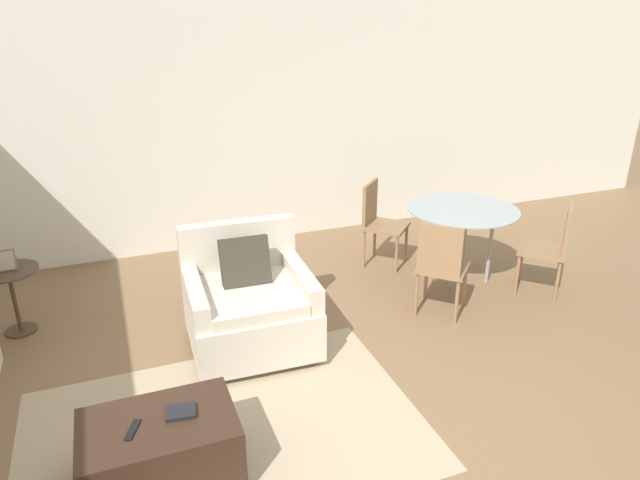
{
  "coord_description": "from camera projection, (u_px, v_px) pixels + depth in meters",
  "views": [
    {
      "loc": [
        -1.48,
        -2.43,
        2.6
      ],
      "look_at": [
        0.14,
        1.78,
        0.75
      ],
      "focal_mm": 32.0,
      "sensor_mm": 36.0,
      "label": 1
    }
  ],
  "objects": [
    {
      "name": "ground_plane",
      "position": [
        400.0,
        454.0,
        3.57
      ],
      "size": [
        20.0,
        20.0,
        0.0
      ],
      "primitive_type": "plane",
      "color": "brown"
    },
    {
      "name": "wall_back",
      "position": [
        242.0,
        125.0,
        6.35
      ],
      "size": [
        12.0,
        0.06,
        2.75
      ],
      "color": "white",
      "rests_on": "ground_plane"
    },
    {
      "name": "area_rug",
      "position": [
        225.0,
        429.0,
        3.78
      ],
      "size": [
        2.59,
        1.78,
        0.01
      ],
      "color": "tan",
      "rests_on": "ground_plane"
    },
    {
      "name": "armchair",
      "position": [
        249.0,
        305.0,
        4.59
      ],
      "size": [
        1.0,
        0.97,
        0.96
      ],
      "color": "beige",
      "rests_on": "ground_plane"
    },
    {
      "name": "ottoman",
      "position": [
        161.0,
        448.0,
        3.29
      ],
      "size": [
        0.88,
        0.57,
        0.43
      ],
      "color": "#382319",
      "rests_on": "ground_plane"
    },
    {
      "name": "book_stack",
      "position": [
        181.0,
        412.0,
        3.28
      ],
      "size": [
        0.18,
        0.15,
        0.02
      ],
      "color": "black",
      "rests_on": "ottoman"
    },
    {
      "name": "tv_remote_primary",
      "position": [
        133.0,
        430.0,
        3.15
      ],
      "size": [
        0.11,
        0.17,
        0.01
      ],
      "color": "black",
      "rests_on": "ottoman"
    },
    {
      "name": "side_table",
      "position": [
        12.0,
        289.0,
        4.77
      ],
      "size": [
        0.47,
        0.47,
        0.58
      ],
      "color": "#4C3828",
      "rests_on": "ground_plane"
    },
    {
      "name": "picture_frame",
      "position": [
        5.0,
        261.0,
        4.67
      ],
      "size": [
        0.15,
        0.07,
        0.18
      ],
      "color": "#8C6647",
      "rests_on": "side_table"
    },
    {
      "name": "dining_table",
      "position": [
        462.0,
        216.0,
        5.68
      ],
      "size": [
        1.1,
        1.1,
        0.75
      ],
      "color": "#99A8AD",
      "rests_on": "ground_plane"
    },
    {
      "name": "dining_chair_near_left",
      "position": [
        441.0,
        263.0,
        5.0
      ],
      "size": [
        0.59,
        0.59,
        0.9
      ],
      "color": "#93704C",
      "rests_on": "ground_plane"
    },
    {
      "name": "dining_chair_near_right",
      "position": [
        553.0,
        243.0,
        5.41
      ],
      "size": [
        0.59,
        0.59,
        0.9
      ],
      "color": "#93704C",
      "rests_on": "ground_plane"
    },
    {
      "name": "dining_chair_far_left",
      "position": [
        379.0,
        218.0,
        6.06
      ],
      "size": [
        0.59,
        0.59,
        0.9
      ],
      "color": "#93704C",
      "rests_on": "ground_plane"
    }
  ]
}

